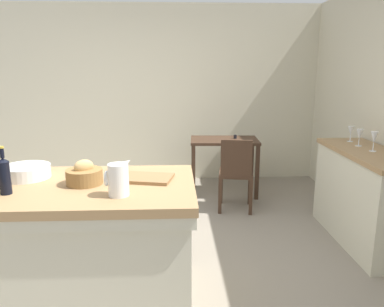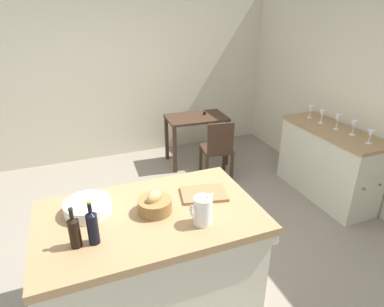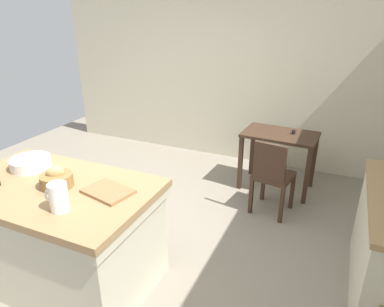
{
  "view_description": "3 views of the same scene",
  "coord_description": "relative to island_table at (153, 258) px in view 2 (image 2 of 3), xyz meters",
  "views": [
    {
      "loc": [
        0.4,
        -3.12,
        1.71
      ],
      "look_at": [
        0.56,
        0.34,
        0.91
      ],
      "focal_mm": 35.18,
      "sensor_mm": 36.0,
      "label": 1
    },
    {
      "loc": [
        -0.7,
        -2.55,
        2.3
      ],
      "look_at": [
        0.4,
        0.27,
        0.91
      ],
      "focal_mm": 30.35,
      "sensor_mm": 36.0,
      "label": 2
    },
    {
      "loc": [
        1.71,
        -2.35,
        2.21
      ],
      "look_at": [
        0.51,
        0.35,
        0.95
      ],
      "focal_mm": 32.35,
      "sensor_mm": 36.0,
      "label": 3
    }
  ],
  "objects": [
    {
      "name": "ground_plane",
      "position": [
        0.27,
        0.6,
        -0.49
      ],
      "size": [
        6.76,
        6.76,
        0.0
      ],
      "primitive_type": "plane",
      "color": "gray"
    },
    {
      "name": "wall_back",
      "position": [
        0.27,
        3.2,
        0.81
      ],
      "size": [
        5.32,
        0.12,
        2.6
      ],
      "primitive_type": "cube",
      "color": "beige",
      "rests_on": "ground"
    },
    {
      "name": "wall_right",
      "position": [
        2.87,
        0.6,
        0.81
      ],
      "size": [
        0.12,
        5.2,
        2.6
      ],
      "primitive_type": "cube",
      "color": "beige",
      "rests_on": "ground"
    },
    {
      "name": "island_table",
      "position": [
        0.0,
        0.0,
        0.0
      ],
      "size": [
        1.62,
        0.99,
        0.91
      ],
      "color": "#99754C",
      "rests_on": "ground"
    },
    {
      "name": "side_cabinet",
      "position": [
        2.53,
        0.88,
        -0.03
      ],
      "size": [
        0.52,
        1.38,
        0.93
      ],
      "color": "#99754C",
      "rests_on": "ground"
    },
    {
      "name": "writing_desk",
      "position": [
        1.34,
        2.41,
        0.14
      ],
      "size": [
        0.93,
        0.61,
        0.81
      ],
      "color": "#3D281C",
      "rests_on": "ground"
    },
    {
      "name": "wooden_chair",
      "position": [
        1.4,
        1.76,
        -0.0
      ],
      "size": [
        0.46,
        0.46,
        0.9
      ],
      "color": "#3D281C",
      "rests_on": "ground"
    },
    {
      "name": "pitcher",
      "position": [
        0.32,
        -0.24,
        0.53
      ],
      "size": [
        0.17,
        0.13,
        0.25
      ],
      "color": "white",
      "rests_on": "island_table"
    },
    {
      "name": "wash_bowl",
      "position": [
        -0.41,
        0.18,
        0.47
      ],
      "size": [
        0.34,
        0.34,
        0.09
      ],
      "primitive_type": "cylinder",
      "color": "white",
      "rests_on": "island_table"
    },
    {
      "name": "bread_basket",
      "position": [
        0.05,
        0.01,
        0.48
      ],
      "size": [
        0.25,
        0.25,
        0.17
      ],
      "color": "olive",
      "rests_on": "island_table"
    },
    {
      "name": "cutting_board",
      "position": [
        0.47,
        0.09,
        0.43
      ],
      "size": [
        0.4,
        0.33,
        0.02
      ],
      "primitive_type": "cube",
      "rotation": [
        0.0,
        0.0,
        -0.21
      ],
      "color": "olive",
      "rests_on": "island_table"
    },
    {
      "name": "wine_bottle_dark",
      "position": [
        -0.41,
        -0.18,
        0.55
      ],
      "size": [
        0.07,
        0.07,
        0.31
      ],
      "color": "black",
      "rests_on": "island_table"
    },
    {
      "name": "wine_bottle_amber",
      "position": [
        -0.52,
        -0.17,
        0.54
      ],
      "size": [
        0.07,
        0.07,
        0.28
      ],
      "color": "black",
      "rests_on": "island_table"
    },
    {
      "name": "wine_glass_far_left",
      "position": [
        2.56,
        0.39,
        0.54
      ],
      "size": [
        0.07,
        0.07,
        0.15
      ],
      "color": "white",
      "rests_on": "side_cabinet"
    },
    {
      "name": "wine_glass_left",
      "position": [
        2.59,
        0.65,
        0.55
      ],
      "size": [
        0.07,
        0.07,
        0.17
      ],
      "color": "white",
      "rests_on": "side_cabinet"
    },
    {
      "name": "wine_glass_middle",
      "position": [
        2.55,
        0.87,
        0.56
      ],
      "size": [
        0.07,
        0.07,
        0.19
      ],
      "color": "white",
      "rests_on": "side_cabinet"
    },
    {
      "name": "wine_glass_right",
      "position": [
        2.53,
        1.12,
        0.55
      ],
      "size": [
        0.07,
        0.07,
        0.17
      ],
      "color": "white",
      "rests_on": "side_cabinet"
    },
    {
      "name": "wine_glass_far_right",
      "position": [
        2.56,
        1.35,
        0.55
      ],
      "size": [
        0.07,
        0.07,
        0.17
      ],
      "color": "white",
      "rests_on": "side_cabinet"
    }
  ]
}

